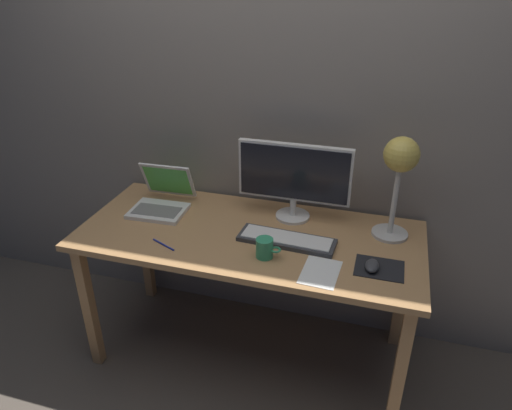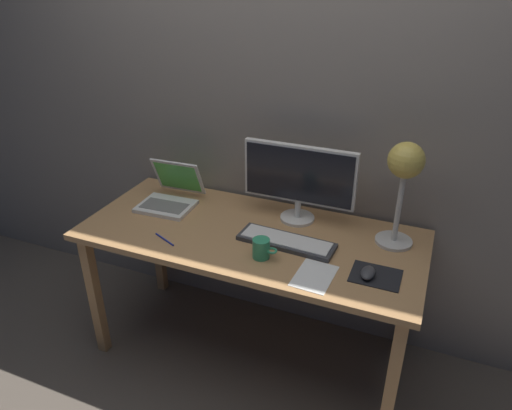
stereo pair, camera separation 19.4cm
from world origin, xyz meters
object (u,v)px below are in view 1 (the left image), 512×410
object	(u,v)px
mouse	(372,266)
pen	(163,245)
keyboard_main	(287,240)
desk_lamp	(400,165)
coffee_mug	(265,248)
monitor	(294,176)
laptop	(163,196)

from	to	relation	value
mouse	pen	size ratio (longest dim) A/B	0.69
keyboard_main	desk_lamp	distance (m)	0.59
keyboard_main	pen	xyz separation A→B (m)	(-0.52, -0.18, -0.01)
coffee_mug	monitor	bearing A→B (deg)	84.12
pen	desk_lamp	bearing A→B (deg)	21.36
monitor	mouse	world-z (taller)	monitor
keyboard_main	pen	size ratio (longest dim) A/B	3.19
monitor	pen	size ratio (longest dim) A/B	3.88
monitor	mouse	size ratio (longest dim) A/B	5.66
keyboard_main	laptop	distance (m)	0.71
keyboard_main	desk_lamp	xyz separation A→B (m)	(0.44, 0.19, 0.34)
keyboard_main	mouse	xyz separation A→B (m)	(0.39, -0.11, 0.01)
keyboard_main	mouse	size ratio (longest dim) A/B	4.66
laptop	desk_lamp	xyz separation A→B (m)	(1.13, 0.04, 0.29)
keyboard_main	monitor	bearing A→B (deg)	95.90
pen	monitor	bearing A→B (deg)	39.83
laptop	coffee_mug	world-z (taller)	laptop
keyboard_main	desk_lamp	size ratio (longest dim) A/B	0.94
desk_lamp	pen	world-z (taller)	desk_lamp
monitor	coffee_mug	distance (m)	0.42
mouse	pen	world-z (taller)	mouse
monitor	pen	bearing A→B (deg)	-140.17
desk_lamp	mouse	distance (m)	0.46
desk_lamp	coffee_mug	bearing A→B (deg)	-146.33
monitor	mouse	distance (m)	0.57
coffee_mug	pen	xyz separation A→B (m)	(-0.46, -0.04, -0.04)
keyboard_main	laptop	world-z (taller)	laptop
monitor	desk_lamp	world-z (taller)	desk_lamp
mouse	pen	xyz separation A→B (m)	(-0.91, -0.07, -0.02)
coffee_mug	pen	distance (m)	0.46
desk_lamp	mouse	world-z (taller)	desk_lamp
laptop	desk_lamp	distance (m)	1.17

